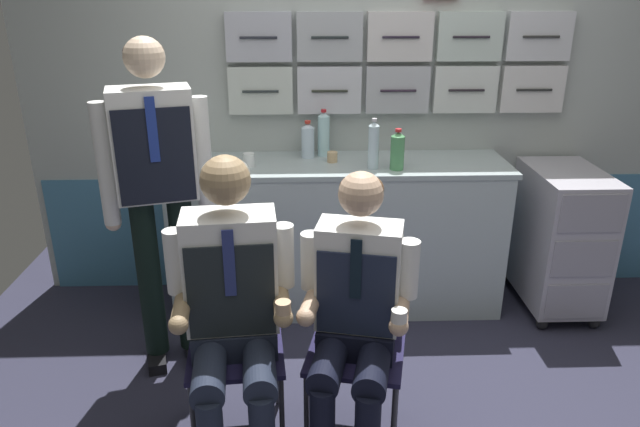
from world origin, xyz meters
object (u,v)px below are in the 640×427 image
(service_trolley, at_px, (560,236))
(crew_member_center, at_px, (355,311))
(folding_chair_left, at_px, (235,322))
(folding_chair_center, at_px, (359,322))
(crew_member_left, at_px, (232,301))
(water_bottle_short, at_px, (308,140))
(crew_member_standing, at_px, (158,182))
(paper_cup_blue, at_px, (190,164))

(service_trolley, distance_m, crew_member_center, 1.78)
(folding_chair_left, distance_m, folding_chair_center, 0.54)
(crew_member_left, xyz_separation_m, folding_chair_center, (0.53, 0.14, -0.20))
(water_bottle_short, bearing_deg, folding_chair_left, -105.86)
(folding_chair_left, height_order, crew_member_left, crew_member_left)
(folding_chair_left, relative_size, crew_member_standing, 0.50)
(folding_chair_center, bearing_deg, crew_member_left, -165.19)
(folding_chair_left, bearing_deg, folding_chair_center, -1.91)
(crew_member_center, bearing_deg, folding_chair_center, 77.63)
(crew_member_standing, bearing_deg, folding_chair_left, -51.48)
(crew_member_left, relative_size, crew_member_center, 1.05)
(folding_chair_center, relative_size, water_bottle_short, 3.78)
(folding_chair_left, bearing_deg, crew_member_left, -84.65)
(service_trolley, bearing_deg, folding_chair_center, -142.80)
(folding_chair_left, relative_size, water_bottle_short, 3.78)
(folding_chair_center, xyz_separation_m, crew_member_standing, (-0.94, 0.52, 0.48))
(crew_member_standing, relative_size, paper_cup_blue, 20.30)
(service_trolley, distance_m, paper_cup_blue, 2.23)
(crew_member_left, distance_m, crew_member_center, 0.49)
(crew_member_standing, bearing_deg, crew_member_center, -36.82)
(folding_chair_center, xyz_separation_m, crew_member_center, (-0.03, -0.16, 0.15))
(folding_chair_left, height_order, folding_chair_center, same)
(paper_cup_blue, bearing_deg, service_trolley, 1.23)
(folding_chair_center, distance_m, crew_member_standing, 1.17)
(crew_member_left, distance_m, crew_member_standing, 0.83)
(crew_member_standing, distance_m, paper_cup_blue, 0.44)
(water_bottle_short, bearing_deg, paper_cup_blue, -158.69)
(paper_cup_blue, bearing_deg, crew_member_center, -53.23)
(folding_chair_left, bearing_deg, crew_member_center, -19.30)
(crew_member_left, bearing_deg, water_bottle_short, 76.51)
(folding_chair_center, distance_m, paper_cup_blue, 1.36)
(crew_member_left, distance_m, folding_chair_center, 0.58)
(folding_chair_left, distance_m, water_bottle_short, 1.33)
(paper_cup_blue, bearing_deg, folding_chair_center, -47.71)
(paper_cup_blue, bearing_deg, water_bottle_short, 21.31)
(folding_chair_center, bearing_deg, service_trolley, 37.20)
(folding_chair_center, height_order, crew_member_standing, crew_member_standing)
(folding_chair_center, height_order, paper_cup_blue, paper_cup_blue)
(crew_member_center, relative_size, water_bottle_short, 5.51)
(crew_member_left, relative_size, paper_cup_blue, 15.64)
(crew_member_standing, bearing_deg, service_trolley, 11.97)
(folding_chair_left, distance_m, paper_cup_blue, 1.08)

